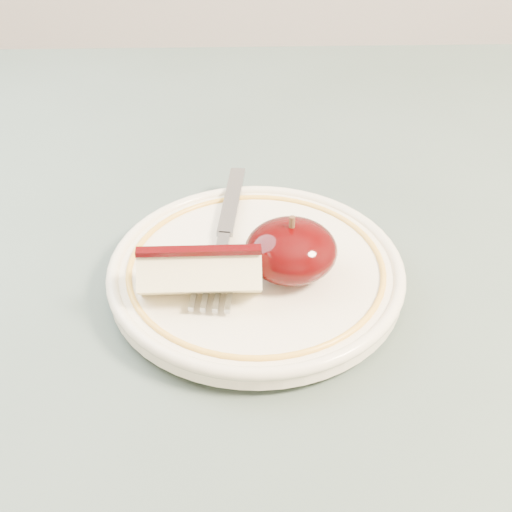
{
  "coord_description": "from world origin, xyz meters",
  "views": [
    {
      "loc": [
        0.01,
        -0.39,
        1.08
      ],
      "look_at": [
        0.02,
        -0.0,
        0.78
      ],
      "focal_mm": 50.0,
      "sensor_mm": 36.0,
      "label": 1
    }
  ],
  "objects_px": {
    "plate": "(256,272)",
    "apple_half": "(291,250)",
    "table": "(232,371)",
    "fork": "(224,235)"
  },
  "relations": [
    {
      "from": "apple_half",
      "to": "fork",
      "type": "bearing_deg",
      "value": 140.07
    },
    {
      "from": "apple_half",
      "to": "table",
      "type": "bearing_deg",
      "value": 170.55
    },
    {
      "from": "table",
      "to": "plate",
      "type": "xyz_separation_m",
      "value": [
        0.02,
        -0.0,
        0.1
      ]
    },
    {
      "from": "plate",
      "to": "apple_half",
      "type": "relative_size",
      "value": 3.3
    },
    {
      "from": "table",
      "to": "apple_half",
      "type": "relative_size",
      "value": 14.23
    },
    {
      "from": "fork",
      "to": "apple_half",
      "type": "bearing_deg",
      "value": -123.3
    },
    {
      "from": "table",
      "to": "apple_half",
      "type": "bearing_deg",
      "value": -9.45
    },
    {
      "from": "plate",
      "to": "fork",
      "type": "bearing_deg",
      "value": 125.2
    },
    {
      "from": "plate",
      "to": "apple_half",
      "type": "xyz_separation_m",
      "value": [
        0.02,
        -0.01,
        0.02
      ]
    },
    {
      "from": "plate",
      "to": "apple_half",
      "type": "height_order",
      "value": "apple_half"
    }
  ]
}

